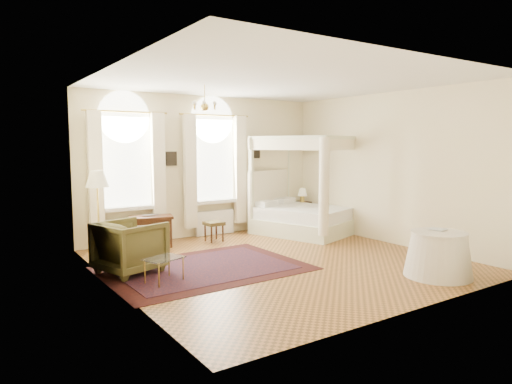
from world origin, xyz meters
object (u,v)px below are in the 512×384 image
coffee_table (164,260)px  nightstand (301,214)px  canopy_bed (304,212)px  writing_desk (151,221)px  side_table (438,255)px  stool (214,225)px  floor_lamp (97,184)px  armchair (130,247)px

coffee_table → nightstand: bearing=28.8°
nightstand → coffee_table: nightstand is taller
coffee_table → canopy_bed: bearing=23.0°
canopy_bed → nightstand: 1.08m
coffee_table → writing_desk: bearing=73.8°
coffee_table → side_table: size_ratio=0.62×
stool → coffee_table: (-2.12, -2.28, -0.01)m
floor_lamp → side_table: (4.32, -4.41, -1.06)m
canopy_bed → side_table: size_ratio=2.39×
coffee_table → floor_lamp: 2.50m
stool → armchair: armchair is taller
canopy_bed → nightstand: canopy_bed is taller
nightstand → coffee_table: bearing=-151.2°
armchair → side_table: armchair is taller
nightstand → side_table: size_ratio=0.59×
floor_lamp → writing_desk: bearing=12.3°
writing_desk → coffee_table: size_ratio=1.44×
stool → armchair: size_ratio=0.45×
canopy_bed → armchair: (-4.64, -1.02, -0.09)m
canopy_bed → armchair: bearing=-167.6°
nightstand → stool: nightstand is taller
canopy_bed → writing_desk: bearing=170.5°
armchair → writing_desk: bearing=-49.3°
canopy_bed → nightstand: bearing=55.4°
canopy_bed → writing_desk: (-3.66, 0.61, 0.03)m
nightstand → stool: 2.90m
stool → floor_lamp: 2.75m
nightstand → armchair: bearing=-160.2°
canopy_bed → floor_lamp: bearing=175.7°
stool → side_table: size_ratio=0.41×
canopy_bed → stool: canopy_bed is taller
canopy_bed → side_table: bearing=-96.8°
nightstand → writing_desk: 4.28m
stool → floor_lamp: bearing=-178.6°
nightstand → floor_lamp: floor_lamp is taller
nightstand → stool: (-2.87, -0.45, 0.05)m
stool → armchair: (-2.38, -1.44, 0.08)m
canopy_bed → writing_desk: canopy_bed is taller
canopy_bed → stool: 2.31m
writing_desk → floor_lamp: bearing=-167.7°
nightstand → stool: bearing=-171.0°
canopy_bed → armchair: 4.76m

